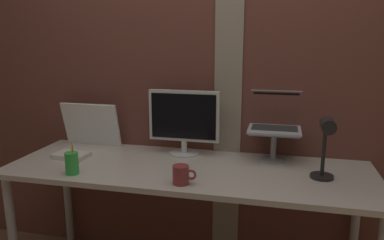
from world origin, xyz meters
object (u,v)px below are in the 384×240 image
at_px(coffee_mug, 181,175).
at_px(desk_lamp, 326,142).
at_px(monitor, 184,119).
at_px(whiteboard_panel, 91,125).
at_px(laptop, 275,119).
at_px(pen_cup, 72,163).

bearing_deg(coffee_mug, desk_lamp, 15.61).
height_order(monitor, whiteboard_panel, monitor).
bearing_deg(monitor, laptop, 7.27).
bearing_deg(pen_cup, coffee_mug, -0.00).
bearing_deg(laptop, desk_lamp, -53.96).
xyz_separation_m(monitor, desk_lamp, (0.80, -0.28, -0.02)).
bearing_deg(desk_lamp, pen_cup, -171.52).
bearing_deg(whiteboard_panel, desk_lamp, -12.42).
height_order(monitor, coffee_mug, monitor).
height_order(laptop, coffee_mug, laptop).
height_order(whiteboard_panel, pen_cup, whiteboard_panel).
xyz_separation_m(laptop, desk_lamp, (0.25, -0.35, -0.03)).
bearing_deg(laptop, whiteboard_panel, -178.53).
xyz_separation_m(laptop, coffee_mug, (-0.43, -0.54, -0.19)).
distance_m(whiteboard_panel, coffee_mug, 0.92).
xyz_separation_m(whiteboard_panel, pen_cup, (0.16, -0.51, -0.08)).
xyz_separation_m(whiteboard_panel, desk_lamp, (1.45, -0.32, 0.06)).
distance_m(laptop, coffee_mug, 0.72).
xyz_separation_m(monitor, pen_cup, (-0.49, -0.47, -0.17)).
distance_m(whiteboard_panel, pen_cup, 0.54).
relative_size(whiteboard_panel, coffee_mug, 3.22).
bearing_deg(coffee_mug, laptop, 51.24).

